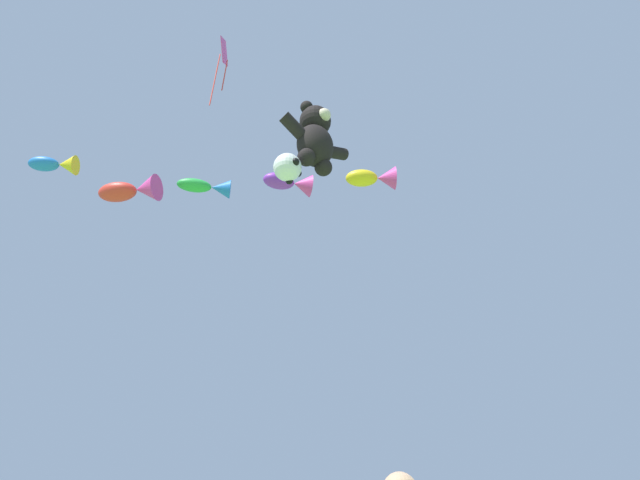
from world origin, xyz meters
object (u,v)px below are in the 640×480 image
at_px(teddy_bear_kite, 315,138).
at_px(soccer_ball_kite, 288,168).
at_px(fish_kite_cobalt, 56,164).
at_px(fish_kite_crimson, 132,190).
at_px(diamond_kite, 223,57).
at_px(fish_kite_violet, 291,183).
at_px(fish_kite_emerald, 208,187).
at_px(fish_kite_goldfin, 374,178).

bearing_deg(teddy_bear_kite, soccer_ball_kite, 164.03).
bearing_deg(soccer_ball_kite, fish_kite_cobalt, 120.85).
relative_size(fish_kite_crimson, fish_kite_cobalt, 1.31).
height_order(teddy_bear_kite, soccer_ball_kite, teddy_bear_kite).
xyz_separation_m(soccer_ball_kite, fish_kite_crimson, (-2.03, 5.57, 1.75)).
relative_size(teddy_bear_kite, diamond_kite, 0.79).
height_order(fish_kite_violet, diamond_kite, diamond_kite).
distance_m(teddy_bear_kite, fish_kite_crimson, 6.40).
bearing_deg(fish_kite_crimson, fish_kite_emerald, -33.74).
xyz_separation_m(soccer_ball_kite, fish_kite_cobalt, (-4.16, 6.96, 2.56)).
distance_m(soccer_ball_kite, diamond_kite, 4.37).
relative_size(fish_kite_violet, fish_kite_cobalt, 1.11).
distance_m(fish_kite_violet, diamond_kite, 4.32).
bearing_deg(fish_kite_violet, fish_kite_emerald, 138.33).
bearing_deg(teddy_bear_kite, fish_kite_crimson, 115.41).
bearing_deg(fish_kite_cobalt, soccer_ball_kite, -59.15).
height_order(fish_kite_cobalt, diamond_kite, diamond_kite).
xyz_separation_m(fish_kite_violet, fish_kite_crimson, (-3.95, 3.08, -0.50)).
relative_size(teddy_bear_kite, fish_kite_goldfin, 1.36).
relative_size(teddy_bear_kite, fish_kite_cobalt, 1.50).
xyz_separation_m(fish_kite_emerald, diamond_kite, (-1.68, -3.33, 1.75)).
height_order(teddy_bear_kite, fish_kite_cobalt, fish_kite_cobalt).
xyz_separation_m(teddy_bear_kite, fish_kite_goldfin, (3.32, 0.95, 1.13)).
xyz_separation_m(fish_kite_emerald, fish_kite_crimson, (-1.92, 1.28, -0.38)).
distance_m(fish_kite_violet, fish_kite_crimson, 5.03).
xyz_separation_m(fish_kite_goldfin, fish_kite_cobalt, (-8.20, 6.21, 0.05)).
bearing_deg(fish_kite_cobalt, fish_kite_violet, -36.37).
bearing_deg(teddy_bear_kite, fish_kite_goldfin, 16.03).
height_order(fish_kite_violet, fish_kite_emerald, fish_kite_violet).
height_order(teddy_bear_kite, fish_kite_crimson, teddy_bear_kite).
bearing_deg(fish_kite_goldfin, fish_kite_violet, 140.72).
height_order(fish_kite_violet, fish_kite_cobalt, fish_kite_cobalt).
bearing_deg(diamond_kite, teddy_bear_kite, -24.80).
bearing_deg(fish_kite_goldfin, diamond_kite, 178.04).
distance_m(fish_kite_goldfin, fish_kite_emerald, 5.46).
xyz_separation_m(fish_kite_goldfin, diamond_kite, (-5.82, 0.20, 1.36)).
distance_m(fish_kite_violet, fish_kite_cobalt, 7.55).
xyz_separation_m(fish_kite_cobalt, diamond_kite, (2.38, -6.01, 1.32)).
height_order(fish_kite_crimson, diamond_kite, diamond_kite).
height_order(fish_kite_goldfin, fish_kite_cobalt, fish_kite_goldfin).
bearing_deg(diamond_kite, fish_kite_emerald, 63.28).
height_order(soccer_ball_kite, fish_kite_crimson, fish_kite_crimson).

